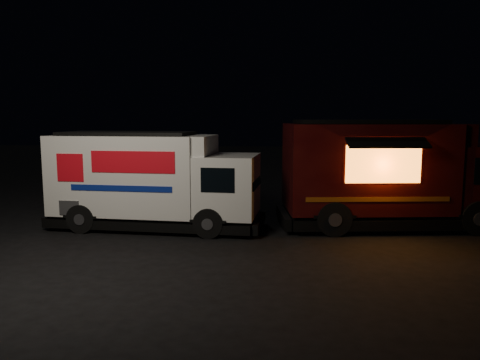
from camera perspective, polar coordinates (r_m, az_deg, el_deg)
name	(u,v)px	position (r m, az deg, el deg)	size (l,w,h in m)	color
ground	(189,243)	(12.21, -6.18, -7.59)	(80.00, 80.00, 0.00)	black
white_truck	(156,180)	(13.70, -10.18, -0.03)	(6.15, 2.10, 2.79)	silver
red_truck	(395,174)	(14.38, 18.41, 0.74)	(6.73, 2.47, 3.13)	#3A0C0A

